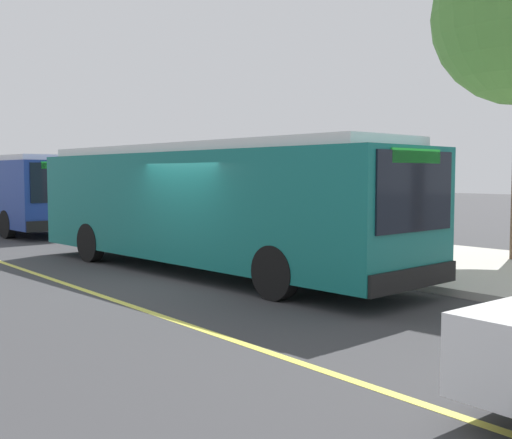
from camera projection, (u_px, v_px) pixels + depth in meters
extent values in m
plane|color=#38383A|center=(190.00, 281.00, 13.42)|extent=(120.00, 120.00, 0.00)
cube|color=#B7B2A8|center=(375.00, 255.00, 17.20)|extent=(44.00, 6.40, 0.15)
cube|color=#E0D64C|center=(93.00, 293.00, 12.03)|extent=(36.00, 0.14, 0.01)
cube|color=#146B66|center=(206.00, 205.00, 14.59)|extent=(11.32, 3.24, 2.40)
cube|color=silver|center=(206.00, 149.00, 14.50)|extent=(10.41, 2.93, 0.20)
cube|color=black|center=(416.00, 191.00, 10.45)|extent=(0.18, 2.17, 1.34)
cube|color=black|center=(247.00, 192.00, 15.44)|extent=(9.83, 0.66, 1.06)
cube|color=silver|center=(247.00, 243.00, 15.54)|extent=(10.61, 0.69, 0.28)
cube|color=#26D83F|center=(417.00, 156.00, 10.41)|extent=(0.12, 1.40, 0.24)
cube|color=black|center=(415.00, 278.00, 10.55)|extent=(0.24, 2.50, 0.36)
cylinder|color=black|center=(356.00, 261.00, 12.91)|extent=(1.02, 0.34, 1.00)
cylinder|color=black|center=(275.00, 273.00, 11.35)|extent=(1.02, 0.34, 1.00)
cylinder|color=black|center=(165.00, 237.00, 17.90)|extent=(1.02, 0.34, 1.00)
cylinder|color=black|center=(91.00, 243.00, 16.34)|extent=(1.02, 0.34, 1.00)
cube|color=navy|center=(8.00, 192.00, 25.34)|extent=(10.23, 2.91, 2.40)
cube|color=silver|center=(7.00, 160.00, 25.25)|extent=(9.41, 2.63, 0.20)
cube|color=black|center=(62.00, 183.00, 21.50)|extent=(0.12, 2.17, 1.34)
cube|color=black|center=(39.00, 185.00, 26.17)|extent=(8.92, 0.36, 1.06)
cube|color=yellow|center=(40.00, 215.00, 26.26)|extent=(9.63, 0.38, 0.28)
cube|color=#26D83F|center=(61.00, 165.00, 21.45)|extent=(0.08, 1.40, 0.24)
cube|color=black|center=(63.00, 225.00, 21.59)|extent=(0.17, 2.50, 0.36)
cylinder|color=black|center=(70.00, 221.00, 23.82)|extent=(1.01, 0.32, 1.00)
cylinder|color=black|center=(8.00, 224.00, 22.30)|extent=(1.01, 0.32, 1.00)
cylinder|color=black|center=(10.00, 213.00, 28.46)|extent=(1.01, 0.32, 1.00)
cylinder|color=#333338|center=(383.00, 208.00, 17.35)|extent=(0.10, 0.10, 2.40)
cylinder|color=#333338|center=(351.00, 209.00, 16.53)|extent=(0.10, 0.10, 2.40)
cylinder|color=#333338|center=(316.00, 204.00, 19.36)|extent=(0.10, 0.10, 2.40)
cylinder|color=#333338|center=(285.00, 206.00, 18.54)|extent=(0.10, 0.10, 2.40)
cube|color=#333338|center=(333.00, 163.00, 17.85)|extent=(2.90, 1.60, 0.08)
cube|color=#4C606B|center=(348.00, 206.00, 18.35)|extent=(2.47, 0.04, 2.16)
cube|color=navy|center=(301.00, 206.00, 18.95)|extent=(0.06, 1.11, 1.82)
cube|color=brown|center=(326.00, 232.00, 18.22)|extent=(1.60, 0.44, 0.06)
cube|color=brown|center=(332.00, 222.00, 18.36)|extent=(1.60, 0.05, 0.44)
cube|color=#333338|center=(309.00, 238.00, 18.80)|extent=(0.08, 0.40, 0.45)
cube|color=#333338|center=(345.00, 242.00, 17.68)|extent=(0.08, 0.40, 0.45)
cylinder|color=#333338|center=(336.00, 205.00, 14.78)|extent=(0.07, 0.07, 2.80)
cube|color=white|center=(336.00, 158.00, 14.69)|extent=(0.44, 0.03, 0.56)
cube|color=red|center=(335.00, 158.00, 14.68)|extent=(0.40, 0.01, 0.16)
cylinder|color=#282D47|center=(279.00, 238.00, 16.79)|extent=(0.14, 0.14, 0.85)
cylinder|color=#282D47|center=(274.00, 238.00, 16.68)|extent=(0.14, 0.14, 0.85)
cube|color=beige|center=(276.00, 210.00, 16.68)|extent=(0.24, 0.40, 0.62)
sphere|color=tan|center=(276.00, 195.00, 16.65)|extent=(0.22, 0.22, 0.22)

